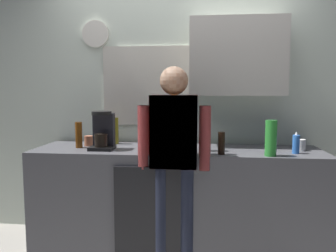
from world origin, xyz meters
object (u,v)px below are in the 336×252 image
Objects in this scene: bottle_amber_beer at (79,135)px; person_at_sink at (174,151)px; coffee_maker at (103,132)px; bottle_dark_sauce at (221,143)px; bottle_clear_soda at (271,138)px; bottle_olive_oil at (115,131)px; dish_soap at (296,144)px; bottle_red_vinegar at (148,137)px; bottle_green_wine at (205,133)px; cup_white_mug at (301,145)px; person_guest at (174,151)px; cup_terracotta_mug at (89,141)px.

bottle_amber_beer is 0.91m from person_at_sink.
person_at_sink is at bearing -17.12° from bottle_amber_beer.
bottle_dark_sauce is (1.01, -0.13, -0.06)m from coffee_maker.
bottle_olive_oil is (-1.35, 0.46, -0.02)m from bottle_clear_soda.
bottle_dark_sauce is at bearing -170.54° from dish_soap.
bottle_red_vinegar is 0.73× the size of bottle_green_wine.
bottle_green_wine is at bearing 133.06° from bottle_dark_sauce.
dish_soap is 0.99m from person_at_sink.
bottle_clear_soda is 1.63m from bottle_amber_beer.
bottle_red_vinegar is 2.32× the size of cup_white_mug.
cup_white_mug is (1.68, 0.11, -0.10)m from coffee_maker.
bottle_clear_soda reaches higher than bottle_red_vinegar.
person_guest reaches higher than dish_soap.
cup_terracotta_mug is 0.90m from person_at_sink.
bottle_clear_soda is 0.17× the size of person_at_sink.
bottle_olive_oil reaches higher than bottle_red_vinegar.
cup_white_mug is at bearing 27.90° from person_at_sink.
cup_white_mug is at bearing 6.95° from bottle_green_wine.
coffee_maker is 1.10× the size of bottle_green_wine.
cup_white_mug is at bearing -177.68° from person_guest.
cup_terracotta_mug is (-1.19, 0.29, -0.04)m from bottle_dark_sauce.
cup_terracotta_mug is at bearing 171.97° from bottle_green_wine.
person_at_sink reaches higher than coffee_maker.
bottle_red_vinegar is 1.22× the size of dish_soap.
bottle_amber_beer is 0.77× the size of bottle_green_wine.
bottle_clear_soda reaches higher than bottle_amber_beer.
person_at_sink reaches higher than cup_white_mug.
person_guest is at bearing -45.84° from bottle_red_vinegar.
bottle_green_wine is at bearing 161.58° from bottle_clear_soda.
dish_soap is (1.61, -0.03, -0.07)m from coffee_maker.
bottle_dark_sauce is 0.11× the size of person_at_sink.
bottle_red_vinegar reaches higher than dish_soap.
coffee_maker is 1.43× the size of bottle_amber_beer.
bottle_amber_beer is 0.14× the size of person_guest.
bottle_olive_oil reaches higher than bottle_amber_beer.
cup_white_mug is 0.16m from dish_soap.
bottle_dark_sauce is 1.25m from bottle_amber_beer.
bottle_green_wine reaches higher than bottle_amber_beer.
bottle_olive_oil is 0.27m from cup_terracotta_mug.
bottle_olive_oil reaches higher than cup_terracotta_mug.
cup_terracotta_mug is at bearing 178.44° from cup_white_mug.
bottle_olive_oil is (0.03, 0.30, -0.02)m from coffee_maker.
cup_white_mug is 0.53× the size of dish_soap.
cup_white_mug reaches higher than cup_terracotta_mug.
bottle_olive_oil is at bearing 168.13° from dish_soap.
person_at_sink is (0.60, -0.52, -0.09)m from bottle_olive_oil.
dish_soap is at bearing 21.44° from person_at_sink.
dish_soap is at bearing -118.01° from cup_white_mug.
person_at_sink is at bearing -45.84° from bottle_red_vinegar.
cup_terracotta_mug is at bearing 173.91° from dish_soap.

